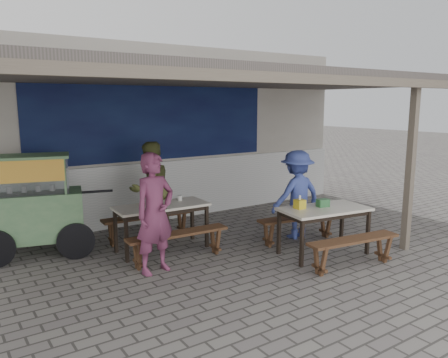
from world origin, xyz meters
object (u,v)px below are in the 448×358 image
at_px(table_right, 324,213).
at_px(tissue_box, 300,204).
at_px(table_left, 162,210).
at_px(condiment_bowl, 154,204).
at_px(patron_right_table, 297,194).
at_px(bench_right_wall, 298,223).
at_px(donation_box, 323,203).
at_px(vendor_cart, 34,202).
at_px(patron_wall_side, 150,189).
at_px(bench_left_wall, 148,221).
at_px(bench_left_street, 178,239).
at_px(condiment_jar, 180,198).
at_px(bench_right_street, 353,246).
at_px(patron_street_side, 155,213).

xyz_separation_m(table_right, tissue_box, (-0.35, 0.18, 0.15)).
xyz_separation_m(table_left, condiment_bowl, (-0.13, 0.01, 0.10)).
bearing_deg(patron_right_table, table_left, -14.32).
height_order(bench_right_wall, donation_box, donation_box).
bearing_deg(vendor_cart, patron_wall_side, 14.64).
bearing_deg(patron_wall_side, tissue_box, 109.46).
height_order(bench_left_wall, table_right, table_right).
distance_m(bench_left_wall, condiment_bowl, 0.76).
distance_m(table_right, patron_wall_side, 3.06).
bearing_deg(donation_box, table_left, 143.26).
bearing_deg(bench_left_street, condiment_jar, 62.19).
relative_size(table_left, bench_right_street, 1.01).
bearing_deg(bench_right_street, bench_left_wall, 131.58).
xyz_separation_m(bench_right_street, patron_wall_side, (-1.73, 3.12, 0.51)).
relative_size(table_left, bench_left_street, 0.95).
distance_m(bench_right_wall, patron_wall_side, 2.67).
height_order(bench_right_wall, condiment_bowl, condiment_bowl).
xyz_separation_m(bench_left_street, tissue_box, (1.70, -0.82, 0.48)).
relative_size(bench_right_wall, condiment_bowl, 7.30).
xyz_separation_m(patron_right_table, condiment_bowl, (-2.40, 0.72, -0.00)).
relative_size(table_left, condiment_bowl, 7.34).
relative_size(patron_right_table, condiment_jar, 18.53).
relative_size(vendor_cart, donation_box, 11.07).
relative_size(table_left, tissue_box, 10.64).
height_order(table_left, condiment_jar, condiment_jar).
bearing_deg(patron_wall_side, bench_left_street, 67.68).
bearing_deg(donation_box, bench_right_wall, 84.17).
bearing_deg(condiment_bowl, bench_right_street, -48.06).
bearing_deg(vendor_cart, table_left, -11.05).
xyz_separation_m(tissue_box, donation_box, (0.39, -0.11, -0.01)).
height_order(bench_right_wall, vendor_cart, vendor_cart).
bearing_deg(table_right, condiment_jar, 141.39).
xyz_separation_m(patron_street_side, patron_wall_side, (0.68, 1.64, -0.00)).
bearing_deg(patron_wall_side, table_right, 113.10).
height_order(tissue_box, condiment_jar, tissue_box).
xyz_separation_m(patron_wall_side, condiment_bowl, (-0.32, -0.83, -0.07)).
distance_m(bench_right_street, tissue_box, 1.02).
distance_m(patron_wall_side, condiment_bowl, 0.89).
height_order(tissue_box, donation_box, tissue_box).
distance_m(table_left, donation_box, 2.57).
xyz_separation_m(table_right, patron_wall_side, (-1.83, 2.45, 0.18)).
relative_size(table_right, patron_wall_side, 0.87).
bearing_deg(patron_right_table, donation_box, 78.41).
height_order(table_left, patron_street_side, patron_street_side).
xyz_separation_m(table_left, patron_right_table, (2.27, -0.71, 0.11)).
distance_m(bench_left_wall, bench_right_street, 3.45).
height_order(donation_box, condiment_bowl, donation_box).
height_order(bench_left_street, patron_wall_side, patron_wall_side).
xyz_separation_m(table_left, condiment_jar, (0.40, 0.12, 0.12)).
xyz_separation_m(vendor_cart, patron_street_side, (1.26, -1.64, -0.01)).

